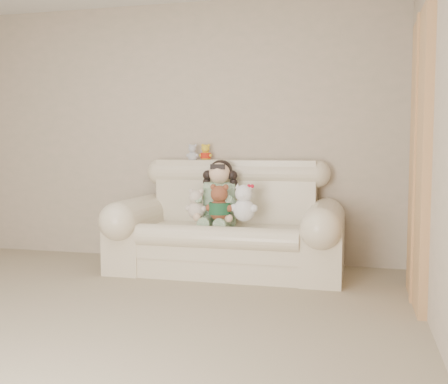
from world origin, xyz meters
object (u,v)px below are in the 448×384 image
seated_child (220,192)px  cream_teddy (196,201)px  white_cat (244,199)px  brown_teddy (219,199)px  sofa (227,217)px

seated_child → cream_teddy: size_ratio=1.93×
seated_child → cream_teddy: bearing=-140.8°
white_cat → cream_teddy: bearing=163.0°
seated_child → brown_teddy: size_ratio=1.64×
sofa → seated_child: size_ratio=3.36×
brown_teddy → cream_teddy: 0.24m
seated_child → brown_teddy: bearing=-83.8°
white_cat → cream_teddy: white_cat is taller
sofa → seated_child: (-0.09, 0.08, 0.22)m
brown_teddy → seated_child: bearing=83.3°
seated_child → white_cat: seated_child is taller
sofa → brown_teddy: sofa is taller
seated_child → white_cat: (0.28, -0.21, -0.04)m
seated_child → cream_teddy: seated_child is taller
white_cat → sofa: bearing=131.8°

